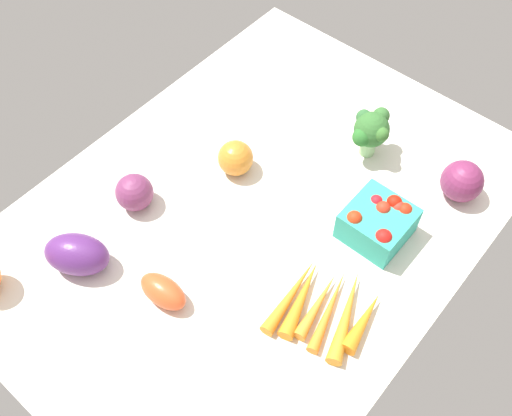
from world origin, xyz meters
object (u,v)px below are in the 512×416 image
at_px(carrot_bunch, 325,307).
at_px(berry_basket, 378,222).
at_px(broccoli_head, 371,130).
at_px(red_onion_near_basket, 462,181).
at_px(eggplant, 77,254).
at_px(heirloom_tomato_orange, 236,158).
at_px(red_onion_center, 134,192).
at_px(roma_tomato, 163,291).

height_order(carrot_bunch, berry_basket, berry_basket).
xyz_separation_m(broccoli_head, red_onion_near_basket, (-0.03, 0.20, -0.03)).
distance_m(eggplant, red_onion_near_basket, 0.73).
distance_m(carrot_bunch, eggplant, 0.45).
relative_size(broccoli_head, heirloom_tomato_orange, 1.46).
xyz_separation_m(carrot_bunch, berry_basket, (-0.19, -0.02, 0.02)).
height_order(carrot_bunch, heirloom_tomato_orange, heirloom_tomato_orange).
xyz_separation_m(carrot_bunch, eggplant, (0.21, -0.39, 0.02)).
distance_m(red_onion_center, broccoli_head, 0.48).
distance_m(berry_basket, eggplant, 0.55).
height_order(roma_tomato, berry_basket, berry_basket).
bearing_deg(red_onion_near_basket, roma_tomato, -27.37).
bearing_deg(roma_tomato, eggplant, -166.78).
distance_m(roma_tomato, eggplant, 0.17).
bearing_deg(roma_tomato, red_onion_near_basket, 58.41).
relative_size(roma_tomato, broccoli_head, 0.89).
height_order(carrot_bunch, red_onion_near_basket, red_onion_near_basket).
height_order(broccoli_head, heirloom_tomato_orange, broccoli_head).
xyz_separation_m(broccoli_head, berry_basket, (0.16, 0.13, -0.03)).
height_order(red_onion_center, carrot_bunch, red_onion_center).
bearing_deg(broccoli_head, eggplant, -23.38).
bearing_deg(berry_basket, carrot_bunch, 6.85).
height_order(roma_tomato, carrot_bunch, roma_tomato).
distance_m(roma_tomato, berry_basket, 0.41).
bearing_deg(broccoli_head, red_onion_near_basket, 97.45).
bearing_deg(roma_tomato, heirloom_tomato_orange, 103.78).
xyz_separation_m(red_onion_near_basket, heirloom_tomato_orange, (0.24, -0.37, -0.01)).
height_order(eggplant, red_onion_near_basket, red_onion_near_basket).
relative_size(red_onion_center, berry_basket, 0.64).
height_order(broccoli_head, carrot_bunch, broccoli_head).
relative_size(red_onion_center, red_onion_near_basket, 0.89).
relative_size(carrot_bunch, eggplant, 1.70).
xyz_separation_m(roma_tomato, berry_basket, (-0.35, 0.21, 0.01)).
bearing_deg(heirloom_tomato_orange, carrot_bunch, 67.39).
distance_m(red_onion_near_basket, heirloom_tomato_orange, 0.44).
relative_size(carrot_bunch, heirloom_tomato_orange, 2.80).
relative_size(red_onion_center, roma_tomato, 0.78).
distance_m(red_onion_center, heirloom_tomato_orange, 0.21).
xyz_separation_m(roma_tomato, heirloom_tomato_orange, (-0.30, -0.10, 0.01)).
bearing_deg(heirloom_tomato_orange, red_onion_center, -25.48).
height_order(berry_basket, heirloom_tomato_orange, berry_basket).
bearing_deg(berry_basket, red_onion_center, -58.14).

